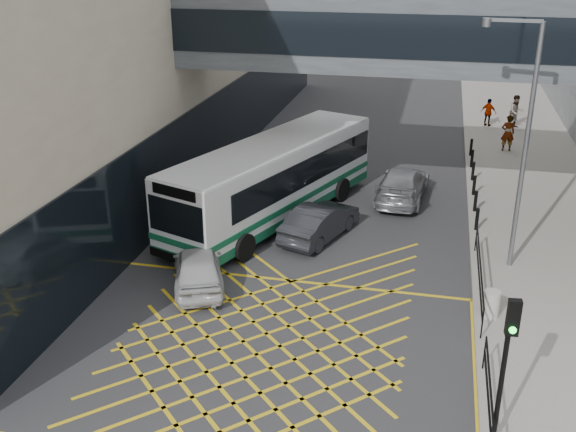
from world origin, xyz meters
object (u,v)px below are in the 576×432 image
Objects in this scene: litter_bin at (491,304)px; pedestrian_c at (489,113)px; pedestrian_a at (508,133)px; pedestrian_b at (516,112)px; car_silver at (402,183)px; traffic_light at (507,353)px; car_white at (198,266)px; street_lamp at (521,133)px; car_dark at (320,222)px; bus at (275,178)px.

litter_bin is 23.09m from pedestrian_c.
pedestrian_a is 5.09m from pedestrian_b.
pedestrian_c reaches higher than car_silver.
traffic_light is (3.14, -15.71, 1.93)m from car_silver.
car_white is 20.96m from pedestrian_a.
litter_bin is (3.35, -9.80, -0.17)m from car_silver.
pedestrian_a is at bearing 124.80° from pedestrian_c.
car_white is 2.21× the size of pedestrian_b.
traffic_light is 0.46× the size of street_lamp.
litter_bin is at bearing -119.26° from pedestrian_b.
pedestrian_a is (5.01, 8.19, 0.38)m from car_silver.
street_lamp is 19.69m from pedestrian_b.
car_dark is at bearing -138.63° from pedestrian_b.
traffic_light is at bearing 105.74° from car_silver.
bus is 6.40m from car_white.
traffic_light reaches higher than car_white.
pedestrian_a reaches higher than car_dark.
bus is 9.89m from street_lamp.
car_white is at bearing 140.87° from traffic_light.
car_dark is 20.09m from pedestrian_b.
car_dark is (2.17, -1.55, -1.07)m from bus.
pedestrian_a reaches higher than car_silver.
street_lamp is (10.10, 3.55, 4.23)m from car_white.
street_lamp is (6.82, -1.12, 4.24)m from car_dark.
litter_bin is at bearing 114.12° from pedestrian_c.
car_silver is 5.69× the size of litter_bin.
car_silver is at bearing 127.51° from street_lamp.
car_white is at bearing -79.54° from bus.
litter_bin is at bearing -95.70° from street_lamp.
car_silver reaches higher than car_white.
pedestrian_a is 1.17× the size of pedestrian_c.
street_lamp reaches higher than pedestrian_c.
car_dark is 12.49m from traffic_light.
pedestrian_c is at bearing -87.32° from pedestrian_a.
pedestrian_c is at bearing -92.56° from car_dark.
traffic_light is 24.02m from pedestrian_a.
traffic_light is at bearing 124.85° from car_white.
bus is 2.72× the size of car_dark.
traffic_light is 29.08m from pedestrian_b.
bus reaches higher than litter_bin.
car_silver is 1.26× the size of traffic_light.
pedestrian_c is (10.36, 22.84, 0.30)m from car_white.
pedestrian_b reaches higher than pedestrian_a.
bus reaches higher than car_silver.
car_dark is 7.88m from litter_bin.
litter_bin is at bearing 157.02° from car_white.
bus is at bearing 43.38° from pedestrian_a.
pedestrian_c is (0.91, 23.07, 0.40)m from litter_bin.
car_silver is 8.35m from street_lamp.
car_silver is at bearing -136.91° from pedestrian_b.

